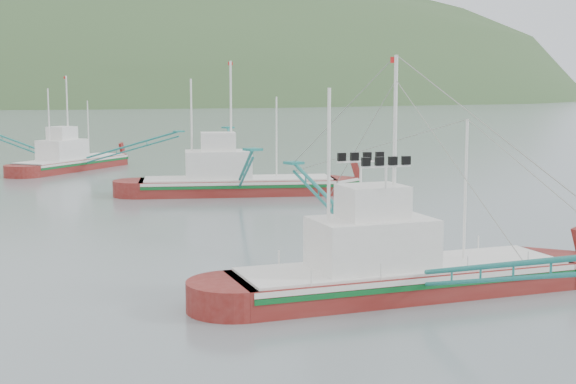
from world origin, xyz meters
TOP-DOWN VIEW (x-y plane):
  - ground at (0.00, 0.00)m, footprint 1200.00×1200.00m
  - main_boat at (-0.05, -1.60)m, footprint 13.97×23.97m
  - bg_boat_far at (6.50, 52.00)m, footprint 16.49×22.32m
  - bg_boat_right at (10.24, 27.25)m, footprint 16.42×24.77m
  - headland_right at (240.00, 430.00)m, footprint 684.00×432.00m

SIDE VIEW (x-z plane):
  - ground at x=0.00m, z-range 0.00..0.00m
  - headland_right at x=240.00m, z-range -153.00..153.00m
  - main_boat at x=-0.05m, z-range -3.08..6.83m
  - bg_boat_far at x=6.50m, z-range -2.85..7.00m
  - bg_boat_right at x=10.24m, z-range -3.14..7.59m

